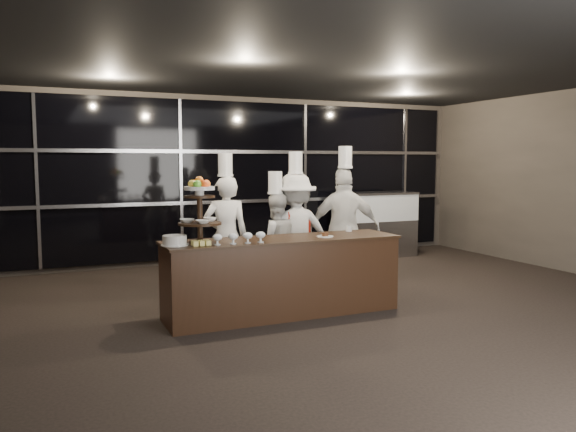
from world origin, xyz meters
name	(u,v)px	position (x,y,z in m)	size (l,w,h in m)	color
room	(404,193)	(0.00, 0.00, 1.50)	(10.00, 10.00, 10.00)	black
window_wall	(245,179)	(0.00, 4.94, 1.50)	(8.60, 0.10, 2.80)	black
buffet_counter	(283,276)	(-0.84, 1.23, 0.47)	(2.84, 0.74, 0.92)	black
display_stand	(200,206)	(-1.84, 1.23, 1.34)	(0.48, 0.48, 0.74)	black
compotes	(240,236)	(-1.45, 1.01, 1.00)	(0.61, 0.11, 0.12)	silver
layer_cake	(175,240)	(-2.14, 1.18, 0.97)	(0.30, 0.30, 0.11)	white
pastry_squares	(201,243)	(-1.88, 1.06, 0.95)	(0.20, 0.13, 0.05)	#E4D86F
small_plate	(325,236)	(-0.33, 1.13, 0.94)	(0.20, 0.20, 0.05)	white
chef_cup	(349,229)	(0.20, 1.48, 0.96)	(0.08, 0.08, 0.07)	white
display_case	(375,221)	(2.40, 4.30, 0.69)	(1.56, 0.68, 1.24)	#A5A5AA
chef_a	(226,234)	(-1.19, 2.37, 0.85)	(0.67, 0.51, 1.94)	white
chef_b	(275,242)	(-0.51, 2.26, 0.72)	(0.74, 0.61, 1.69)	silver
chef_c	(295,232)	(-0.19, 2.29, 0.84)	(1.12, 0.71, 1.96)	silver
chef_d	(345,228)	(0.49, 2.11, 0.89)	(1.10, 0.75, 2.04)	white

